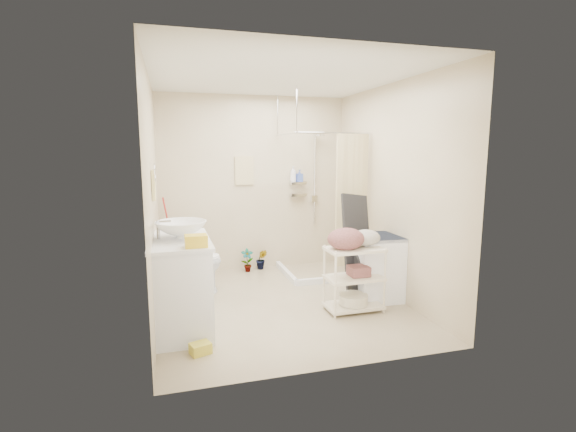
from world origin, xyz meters
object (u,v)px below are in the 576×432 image
at_px(vanity, 181,284).
at_px(toilet, 188,261).
at_px(laundry_rack, 354,273).
at_px(washing_machine, 375,267).

distance_m(vanity, toilet, 1.10).
bearing_deg(laundry_rack, washing_machine, 34.20).
bearing_deg(laundry_rack, vanity, 178.46).
xyz_separation_m(vanity, washing_machine, (2.30, 0.26, -0.07)).
xyz_separation_m(vanity, toilet, (0.12, 1.09, -0.05)).
bearing_deg(washing_machine, laundry_rack, -143.01).
distance_m(washing_machine, laundry_rack, 0.51).
xyz_separation_m(toilet, washing_machine, (2.18, -0.83, -0.02)).
height_order(vanity, washing_machine, vanity).
relative_size(vanity, laundry_rack, 1.21).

